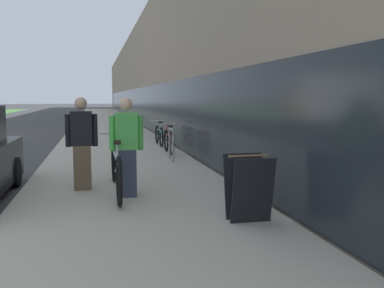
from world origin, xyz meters
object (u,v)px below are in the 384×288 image
(person_bystander, at_px, (82,144))
(cruiser_bike_middle, at_px, (159,135))
(cruiser_bike_nearest, at_px, (169,141))
(tandem_bicycle, at_px, (116,169))
(sandwich_board_sign, at_px, (248,188))
(bike_rack_hoop, at_px, (171,141))
(person_rider, at_px, (127,147))

(person_bystander, bearing_deg, cruiser_bike_middle, 70.56)
(cruiser_bike_nearest, bearing_deg, cruiser_bike_middle, 89.33)
(tandem_bicycle, bearing_deg, sandwich_board_sign, -51.93)
(bike_rack_hoop, bearing_deg, cruiser_bike_nearest, 83.15)
(person_rider, relative_size, bike_rack_hoop, 1.96)
(tandem_bicycle, height_order, person_bystander, person_bystander)
(person_bystander, xyz_separation_m, bike_rack_hoop, (2.18, 3.18, -0.32))
(cruiser_bike_nearest, relative_size, cruiser_bike_middle, 0.98)
(tandem_bicycle, relative_size, cruiser_bike_nearest, 1.71)
(bike_rack_hoop, distance_m, cruiser_bike_nearest, 1.39)
(tandem_bicycle, relative_size, sandwich_board_sign, 3.11)
(person_rider, height_order, sandwich_board_sign, person_rider)
(cruiser_bike_middle, bearing_deg, person_bystander, -109.44)
(bike_rack_hoop, distance_m, sandwich_board_sign, 5.66)
(person_rider, bearing_deg, cruiser_bike_nearest, 73.12)
(tandem_bicycle, distance_m, bike_rack_hoop, 3.88)
(person_bystander, distance_m, sandwich_board_sign, 3.37)
(person_bystander, distance_m, cruiser_bike_nearest, 5.14)
(bike_rack_hoop, xyz_separation_m, cruiser_bike_middle, (0.19, 3.53, -0.15))
(cruiser_bike_nearest, height_order, cruiser_bike_middle, cruiser_bike_nearest)
(cruiser_bike_nearest, distance_m, sandwich_board_sign, 7.04)
(person_rider, distance_m, cruiser_bike_nearest, 5.52)
(cruiser_bike_nearest, relative_size, sandwich_board_sign, 1.82)
(person_rider, bearing_deg, tandem_bicycle, 115.10)
(cruiser_bike_nearest, distance_m, cruiser_bike_middle, 2.15)
(tandem_bicycle, relative_size, person_rider, 1.69)
(cruiser_bike_nearest, bearing_deg, bike_rack_hoop, -96.85)
(person_rider, bearing_deg, cruiser_bike_middle, 77.66)
(tandem_bicycle, xyz_separation_m, person_bystander, (-0.58, 0.36, 0.42))
(bike_rack_hoop, bearing_deg, tandem_bicycle, -114.32)
(cruiser_bike_nearest, bearing_deg, person_bystander, -117.21)
(tandem_bicycle, bearing_deg, bike_rack_hoop, 65.68)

